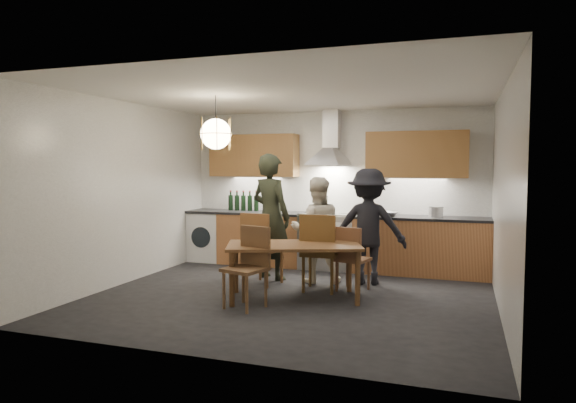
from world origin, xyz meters
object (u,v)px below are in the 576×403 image
(chair_back_left, at_px, (259,244))
(wine_bottles, at_px, (243,201))
(person_left, at_px, (271,217))
(person_right, at_px, (369,226))
(person_mid, at_px, (316,230))
(stock_pot, at_px, (436,212))
(dining_table, at_px, (294,250))
(mixing_bowl, at_px, (389,214))
(chair_front, at_px, (250,261))

(chair_back_left, bearing_deg, wine_bottles, -46.07)
(chair_back_left, distance_m, person_left, 0.58)
(person_right, height_order, wine_bottles, person_right)
(person_left, bearing_deg, person_mid, -158.82)
(person_mid, xyz_separation_m, stock_pot, (1.60, 1.07, 0.21))
(dining_table, bearing_deg, person_mid, 68.60)
(person_left, height_order, mixing_bowl, person_left)
(stock_pot, distance_m, wine_bottles, 3.25)
(chair_back_left, relative_size, person_mid, 0.67)
(mixing_bowl, bearing_deg, chair_front, -117.80)
(stock_pot, bearing_deg, person_left, -155.40)
(stock_pot, bearing_deg, person_mid, -146.28)
(person_left, distance_m, person_mid, 0.73)
(person_right, bearing_deg, dining_table, 51.40)
(chair_front, bearing_deg, dining_table, 68.95)
(person_left, relative_size, mixing_bowl, 6.43)
(dining_table, height_order, chair_back_left, chair_back_left)
(person_mid, bearing_deg, stock_pot, -166.64)
(person_left, relative_size, person_mid, 1.22)
(wine_bottles, bearing_deg, person_left, -49.99)
(mixing_bowl, bearing_deg, wine_bottles, 176.42)
(mixing_bowl, bearing_deg, person_left, -149.18)
(person_right, distance_m, mixing_bowl, 0.85)
(person_mid, bearing_deg, wine_bottles, -54.86)
(dining_table, relative_size, mixing_bowl, 6.37)
(person_left, xyz_separation_m, stock_pot, (2.31, 1.06, 0.04))
(chair_front, xyz_separation_m, person_mid, (0.40, 1.50, 0.21))
(dining_table, height_order, wine_bottles, wine_bottles)
(person_mid, xyz_separation_m, mixing_bowl, (0.90, 0.97, 0.17))
(chair_back_left, bearing_deg, chair_front, 119.07)
(person_mid, xyz_separation_m, wine_bottles, (-1.65, 1.13, 0.31))
(chair_front, xyz_separation_m, stock_pot, (2.00, 2.57, 0.43))
(wine_bottles, bearing_deg, person_right, -22.54)
(stock_pot, bearing_deg, person_right, -133.43)
(wine_bottles, bearing_deg, mixing_bowl, -3.58)
(chair_back_left, bearing_deg, stock_pot, -133.51)
(person_left, distance_m, wine_bottles, 1.47)
(chair_back_left, relative_size, wine_bottles, 1.79)
(person_mid, relative_size, mixing_bowl, 5.26)
(person_right, bearing_deg, person_left, -0.35)
(dining_table, bearing_deg, wine_bottles, 106.84)
(chair_back_left, relative_size, person_right, 0.62)
(chair_front, bearing_deg, person_left, 117.96)
(dining_table, distance_m, person_left, 1.27)
(chair_back_left, bearing_deg, dining_table, 154.56)
(person_left, xyz_separation_m, person_right, (1.44, 0.13, -0.11))
(mixing_bowl, bearing_deg, dining_table, -114.93)
(person_left, bearing_deg, dining_table, 146.60)
(dining_table, height_order, chair_front, chair_front)
(dining_table, relative_size, person_mid, 1.21)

